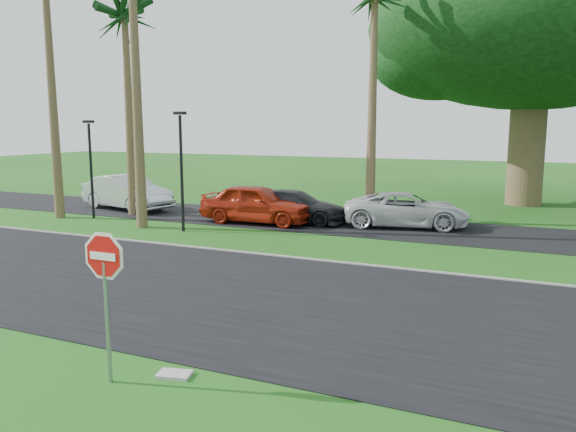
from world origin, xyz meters
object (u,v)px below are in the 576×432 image
Objects in this scene: car_red at (257,204)px; car_dark at (294,207)px; stop_sign_near at (105,276)px; car_minivan at (406,210)px; car_silver at (127,193)px.

car_red is 1.59m from car_dark.
car_red is 1.04× the size of car_dark.
car_red is (-4.65, 14.29, -0.95)m from stop_sign_near.
car_silver is at bearing 81.13° from car_minivan.
car_minivan reaches higher than car_dark.
car_dark is (1.35, 0.83, -0.15)m from car_red.
car_minivan is (5.97, 1.71, -0.13)m from car_red.
car_dark is 0.93× the size of car_minivan.
stop_sign_near is at bearing 162.93° from car_minivan.
car_red is at bearing -83.72° from car_silver.
car_minivan is at bearing -76.07° from car_red.
car_silver reaches higher than car_minivan.
car_dark is at bearing -60.29° from car_red.
car_dark is (-3.30, 15.13, -1.10)m from stop_sign_near.
car_minivan is (1.32, 16.00, -1.08)m from stop_sign_near.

